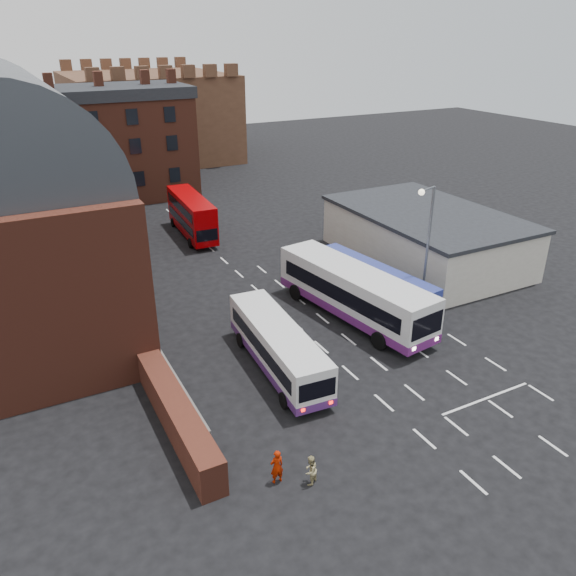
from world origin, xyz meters
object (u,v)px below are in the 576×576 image
bus_blue (371,283)px  pedestrian_red (277,467)px  street_lamp (426,239)px  bus_red_double (192,215)px  pedestrian_beige (310,470)px  bus_white_inbound (354,290)px  bus_white_outbound (278,344)px

bus_blue → pedestrian_red: 18.21m
bus_blue → street_lamp: street_lamp is taller
bus_red_double → pedestrian_beige: size_ratio=6.73×
street_lamp → pedestrian_red: bearing=-148.4°
bus_white_inbound → street_lamp: street_lamp is taller
bus_white_outbound → bus_blue: bus_blue is taller
pedestrian_beige → bus_red_double: bearing=-132.5°
bus_white_outbound → bus_white_inbound: size_ratio=0.78×
bus_blue → bus_red_double: 20.80m
bus_blue → pedestrian_beige: bearing=38.4°
bus_white_inbound → pedestrian_beige: bus_white_inbound is taller
street_lamp → bus_blue: bearing=132.5°
street_lamp → pedestrian_red: (-15.79, -9.70, -4.54)m
bus_white_outbound → pedestrian_red: bearing=-113.1°
bus_red_double → street_lamp: bearing=114.1°
bus_red_double → pedestrian_beige: bearing=82.8°
bus_white_outbound → pedestrian_red: (-4.04, -7.91, -0.77)m
bus_red_double → bus_blue: bearing=110.6°
street_lamp → pedestrian_beige: 18.52m
bus_red_double → street_lamp: (8.55, -22.36, 3.35)m
bus_white_outbound → bus_white_inbound: bearing=28.1°
bus_white_inbound → pedestrian_beige: 15.70m
bus_white_inbound → bus_blue: bus_white_inbound is taller
bus_blue → pedestrian_red: (-13.48, -12.22, -0.85)m
bus_white_outbound → bus_white_inbound: 8.01m
street_lamp → bus_red_double: bearing=110.9°
bus_white_inbound → pedestrian_beige: bearing=41.6°
bus_red_double → street_lamp: 24.17m
bus_blue → bus_white_inbound: bearing=17.5°
bus_white_inbound → pedestrian_red: (-11.33, -11.19, -1.20)m
street_lamp → pedestrian_red: size_ratio=5.33×
street_lamp → pedestrian_beige: (-14.56, -10.45, -4.66)m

